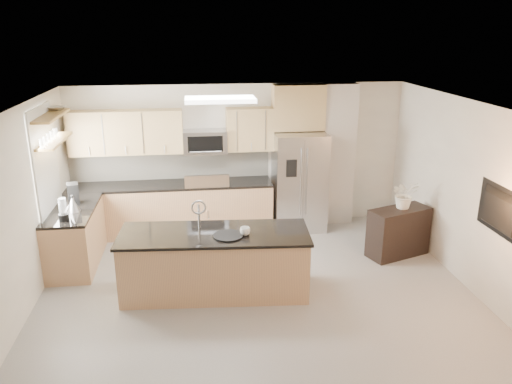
{
  "coord_description": "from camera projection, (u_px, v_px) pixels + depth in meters",
  "views": [
    {
      "loc": [
        -0.8,
        -5.56,
        3.55
      ],
      "look_at": [
        0.08,
        1.3,
        1.25
      ],
      "focal_mm": 35.0,
      "sensor_mm": 36.0,
      "label": 1
    }
  ],
  "objects": [
    {
      "name": "floor",
      "position": [
        263.0,
        315.0,
        6.45
      ],
      "size": [
        6.5,
        6.5,
        0.0
      ],
      "primitive_type": "plane",
      "color": "#9C9894",
      "rests_on": "ground"
    },
    {
      "name": "ceiling",
      "position": [
        264.0,
        115.0,
        5.63
      ],
      "size": [
        6.0,
        6.5,
        0.02
      ],
      "primitive_type": "cube",
      "color": "silver",
      "rests_on": "wall_back"
    },
    {
      "name": "wall_back",
      "position": [
        238.0,
        156.0,
        9.1
      ],
      "size": [
        6.0,
        0.02,
        2.6
      ],
      "primitive_type": "cube",
      "color": "beige",
      "rests_on": "floor"
    },
    {
      "name": "wall_left",
      "position": [
        3.0,
        234.0,
        5.68
      ],
      "size": [
        0.02,
        6.5,
        2.6
      ],
      "primitive_type": "cube",
      "color": "beige",
      "rests_on": "floor"
    },
    {
      "name": "wall_right",
      "position": [
        494.0,
        211.0,
        6.4
      ],
      "size": [
        0.02,
        6.5,
        2.6
      ],
      "primitive_type": "cube",
      "color": "beige",
      "rests_on": "floor"
    },
    {
      "name": "back_counter",
      "position": [
        172.0,
        208.0,
        8.91
      ],
      "size": [
        3.55,
        0.66,
        1.44
      ],
      "color": "tan",
      "rests_on": "floor"
    },
    {
      "name": "left_counter",
      "position": [
        76.0,
        236.0,
        7.72
      ],
      "size": [
        0.66,
        1.5,
        0.92
      ],
      "color": "tan",
      "rests_on": "floor"
    },
    {
      "name": "range",
      "position": [
        207.0,
        206.0,
        8.98
      ],
      "size": [
        0.76,
        0.64,
        1.14
      ],
      "color": "black",
      "rests_on": "floor"
    },
    {
      "name": "upper_cabinets",
      "position": [
        164.0,
        131.0,
        8.62
      ],
      "size": [
        3.5,
        0.33,
        0.75
      ],
      "color": "tan",
      "rests_on": "wall_back"
    },
    {
      "name": "microwave",
      "position": [
        205.0,
        142.0,
        8.73
      ],
      "size": [
        0.76,
        0.4,
        0.4
      ],
      "color": "#ACACAE",
      "rests_on": "upper_cabinets"
    },
    {
      "name": "refrigerator",
      "position": [
        299.0,
        181.0,
        9.0
      ],
      "size": [
        0.92,
        0.78,
        1.78
      ],
      "color": "#ACACAE",
      "rests_on": "floor"
    },
    {
      "name": "partition_column",
      "position": [
        337.0,
        155.0,
        9.17
      ],
      "size": [
        0.6,
        0.3,
        2.6
      ],
      "primitive_type": "cube",
      "color": "beige",
      "rests_on": "floor"
    },
    {
      "name": "window",
      "position": [
        45.0,
        163.0,
        7.31
      ],
      "size": [
        0.04,
        1.15,
        1.65
      ],
      "color": "white",
      "rests_on": "wall_left"
    },
    {
      "name": "shelf_lower",
      "position": [
        53.0,
        141.0,
        7.33
      ],
      "size": [
        0.3,
        1.2,
        0.04
      ],
      "primitive_type": "cube",
      "color": "olive",
      "rests_on": "wall_left"
    },
    {
      "name": "shelf_upper",
      "position": [
        50.0,
        116.0,
        7.21
      ],
      "size": [
        0.3,
        1.2,
        0.04
      ],
      "primitive_type": "cube",
      "color": "olive",
      "rests_on": "wall_left"
    },
    {
      "name": "ceiling_fixture",
      "position": [
        220.0,
        100.0,
        7.1
      ],
      "size": [
        1.0,
        0.5,
        0.06
      ],
      "primitive_type": "cube",
      "color": "white",
      "rests_on": "ceiling"
    },
    {
      "name": "island",
      "position": [
        215.0,
        262.0,
        6.89
      ],
      "size": [
        2.64,
        1.12,
        1.32
      ],
      "rotation": [
        0.0,
        0.0,
        -0.07
      ],
      "color": "tan",
      "rests_on": "floor"
    },
    {
      "name": "credenza",
      "position": [
        398.0,
        232.0,
        8.04
      ],
      "size": [
        1.08,
        0.73,
        0.8
      ],
      "primitive_type": "cube",
      "rotation": [
        0.0,
        0.0,
        0.34
      ],
      "color": "black",
      "rests_on": "floor"
    },
    {
      "name": "cup",
      "position": [
        245.0,
        231.0,
        6.67
      ],
      "size": [
        0.14,
        0.14,
        0.11
      ],
      "primitive_type": "imported",
      "rotation": [
        0.0,
        0.0,
        -0.01
      ],
      "color": "white",
      "rests_on": "island"
    },
    {
      "name": "platter",
      "position": [
        228.0,
        236.0,
        6.63
      ],
      "size": [
        0.41,
        0.41,
        0.02
      ],
      "primitive_type": "cylinder",
      "rotation": [
        0.0,
        0.0,
        -0.01
      ],
      "color": "black",
      "rests_on": "island"
    },
    {
      "name": "blender",
      "position": [
        63.0,
        211.0,
        7.06
      ],
      "size": [
        0.14,
        0.14,
        0.33
      ],
      "color": "black",
      "rests_on": "left_counter"
    },
    {
      "name": "kettle",
      "position": [
        73.0,
        204.0,
        7.43
      ],
      "size": [
        0.2,
        0.2,
        0.25
      ],
      "color": "#ACACAE",
      "rests_on": "left_counter"
    },
    {
      "name": "coffee_maker",
      "position": [
        73.0,
        194.0,
        7.76
      ],
      "size": [
        0.21,
        0.24,
        0.32
      ],
      "color": "black",
      "rests_on": "left_counter"
    },
    {
      "name": "bowl",
      "position": [
        56.0,
        108.0,
        7.55
      ],
      "size": [
        0.41,
        0.41,
        0.08
      ],
      "primitive_type": "imported",
      "rotation": [
        0.0,
        0.0,
        -0.27
      ],
      "color": "#ACACAE",
      "rests_on": "shelf_upper"
    },
    {
      "name": "flower_vase",
      "position": [
        405.0,
        187.0,
        7.85
      ],
      "size": [
        0.66,
        0.58,
        0.69
      ],
      "primitive_type": "imported",
      "rotation": [
        0.0,
        0.0,
        0.06
      ],
      "color": "white",
      "rests_on": "credenza"
    },
    {
      "name": "television",
      "position": [
        497.0,
        213.0,
        6.18
      ],
      "size": [
        0.14,
        1.08,
        0.62
      ],
      "primitive_type": "imported",
      "rotation": [
        0.0,
        0.0,
        1.57
      ],
      "color": "black",
      "rests_on": "wall_right"
    }
  ]
}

